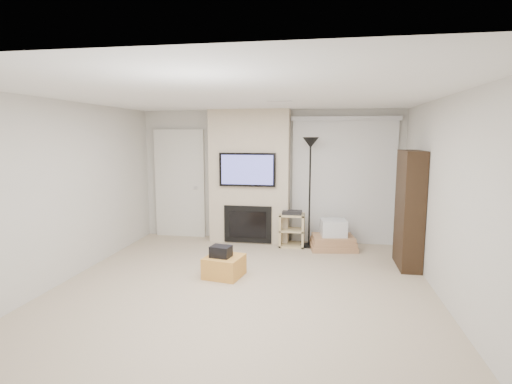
% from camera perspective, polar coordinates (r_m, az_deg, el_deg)
% --- Properties ---
extents(floor, '(5.00, 5.50, 0.00)m').
position_cam_1_polar(floor, '(5.36, -2.20, -14.09)').
color(floor, '#BCA88E').
rests_on(floor, ground).
extents(ceiling, '(5.00, 5.50, 0.00)m').
position_cam_1_polar(ceiling, '(4.99, -2.36, 13.58)').
color(ceiling, white).
rests_on(ceiling, wall_back).
extents(wall_back, '(5.00, 0.00, 2.50)m').
position_cam_1_polar(wall_back, '(7.71, 1.92, 2.33)').
color(wall_back, beige).
rests_on(wall_back, ground).
extents(wall_front, '(5.00, 0.00, 2.50)m').
position_cam_1_polar(wall_front, '(2.47, -15.74, -10.46)').
color(wall_front, beige).
rests_on(wall_front, ground).
extents(wall_left, '(0.00, 5.50, 2.50)m').
position_cam_1_polar(wall_left, '(6.05, -26.14, -0.08)').
color(wall_left, beige).
rests_on(wall_left, ground).
extents(wall_right, '(0.00, 5.50, 2.50)m').
position_cam_1_polar(wall_right, '(5.13, 26.19, -1.40)').
color(wall_right, beige).
rests_on(wall_right, ground).
extents(hvac_vent, '(0.35, 0.18, 0.01)m').
position_cam_1_polar(hvac_vent, '(5.71, 3.38, 12.84)').
color(hvac_vent, silver).
rests_on(hvac_vent, ceiling).
extents(ottoman, '(0.58, 0.58, 0.30)m').
position_cam_1_polar(ottoman, '(5.87, -4.57, -10.54)').
color(ottoman, gold).
rests_on(ottoman, floor).
extents(black_bag, '(0.32, 0.27, 0.16)m').
position_cam_1_polar(black_bag, '(5.78, -5.03, -8.46)').
color(black_bag, black).
rests_on(black_bag, ottoman).
extents(fireplace_wall, '(1.50, 0.47, 2.50)m').
position_cam_1_polar(fireplace_wall, '(7.56, -0.93, 2.11)').
color(fireplace_wall, beige).
rests_on(fireplace_wall, floor).
extents(entry_door, '(1.02, 0.11, 2.14)m').
position_cam_1_polar(entry_door, '(8.14, -10.79, 1.10)').
color(entry_door, silver).
rests_on(entry_door, floor).
extents(vertical_blinds, '(1.98, 0.10, 2.37)m').
position_cam_1_polar(vertical_blinds, '(7.60, 12.39, 2.24)').
color(vertical_blinds, silver).
rests_on(vertical_blinds, floor).
extents(floor_lamp, '(0.30, 0.30, 1.99)m').
position_cam_1_polar(floor_lamp, '(7.21, 7.76, 4.40)').
color(floor_lamp, black).
rests_on(floor_lamp, floor).
extents(av_stand, '(0.45, 0.38, 0.66)m').
position_cam_1_polar(av_stand, '(7.38, 5.16, -5.08)').
color(av_stand, '#D4BE89').
rests_on(av_stand, floor).
extents(box_stack, '(0.88, 0.71, 0.54)m').
position_cam_1_polar(box_stack, '(7.33, 10.96, -6.45)').
color(box_stack, tan).
rests_on(box_stack, floor).
extents(bookshelf, '(0.30, 0.80, 1.80)m').
position_cam_1_polar(bookshelf, '(6.54, 21.07, -2.35)').
color(bookshelf, black).
rests_on(bookshelf, floor).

